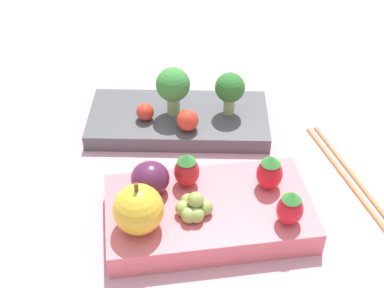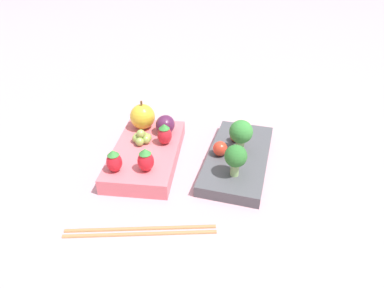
{
  "view_description": "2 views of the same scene",
  "coord_description": "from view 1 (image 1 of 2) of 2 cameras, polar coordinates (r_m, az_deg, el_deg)",
  "views": [
    {
      "loc": [
        -0.02,
        -0.45,
        0.41
      ],
      "look_at": [
        0.0,
        -0.0,
        0.04
      ],
      "focal_mm": 50.0,
      "sensor_mm": 36.0,
      "label": 1
    },
    {
      "loc": [
        0.49,
        0.09,
        0.36
      ],
      "look_at": [
        0.0,
        -0.0,
        0.04
      ],
      "focal_mm": 32.0,
      "sensor_mm": 36.0,
      "label": 2
    }
  ],
  "objects": [
    {
      "name": "ground_plane",
      "position": [
        0.6,
        -0.22,
        -2.58
      ],
      "size": [
        4.0,
        4.0,
        0.0
      ],
      "primitive_type": "plane",
      "color": "#C6939E"
    },
    {
      "name": "bento_box_savoury",
      "position": [
        0.66,
        -1.45,
        2.6
      ],
      "size": [
        0.23,
        0.12,
        0.02
      ],
      "color": "#4C4C51",
      "rests_on": "ground_plane"
    },
    {
      "name": "bento_box_fruit",
      "position": [
        0.54,
        1.79,
        -7.39
      ],
      "size": [
        0.21,
        0.13,
        0.03
      ],
      "color": "#DB6670",
      "rests_on": "ground_plane"
    },
    {
      "name": "broccoli_floret_0",
      "position": [
        0.63,
        4.06,
        5.89
      ],
      "size": [
        0.04,
        0.04,
        0.05
      ],
      "color": "#93B770",
      "rests_on": "bento_box_savoury"
    },
    {
      "name": "broccoli_floret_1",
      "position": [
        0.63,
        -2.04,
        6.19
      ],
      "size": [
        0.04,
        0.04,
        0.06
      ],
      "color": "#93B770",
      "rests_on": "bento_box_savoury"
    },
    {
      "name": "cherry_tomato_0",
      "position": [
        0.62,
        -0.39,
        2.56
      ],
      "size": [
        0.03,
        0.03,
        0.03
      ],
      "color": "red",
      "rests_on": "bento_box_savoury"
    },
    {
      "name": "cherry_tomato_1",
      "position": [
        0.64,
        -5.02,
        3.45
      ],
      "size": [
        0.02,
        0.02,
        0.02
      ],
      "color": "red",
      "rests_on": "bento_box_savoury"
    },
    {
      "name": "apple",
      "position": [
        0.49,
        -5.75,
        -6.94
      ],
      "size": [
        0.05,
        0.05,
        0.06
      ],
      "color": "gold",
      "rests_on": "bento_box_fruit"
    },
    {
      "name": "strawberry_0",
      "position": [
        0.54,
        8.29,
        -3.0
      ],
      "size": [
        0.03,
        0.03,
        0.04
      ],
      "color": "red",
      "rests_on": "bento_box_fruit"
    },
    {
      "name": "strawberry_1",
      "position": [
        0.53,
        -0.56,
        -2.79
      ],
      "size": [
        0.03,
        0.03,
        0.04
      ],
      "color": "red",
      "rests_on": "bento_box_fruit"
    },
    {
      "name": "strawberry_2",
      "position": [
        0.51,
        10.43,
        -6.71
      ],
      "size": [
        0.02,
        0.02,
        0.04
      ],
      "color": "red",
      "rests_on": "bento_box_fruit"
    },
    {
      "name": "plum",
      "position": [
        0.53,
        -4.48,
        -3.68
      ],
      "size": [
        0.04,
        0.04,
        0.03
      ],
      "color": "#511E42",
      "rests_on": "bento_box_fruit"
    },
    {
      "name": "grape_cluster",
      "position": [
        0.51,
        0.24,
        -6.71
      ],
      "size": [
        0.04,
        0.03,
        0.03
      ],
      "color": "#8EA84C",
      "rests_on": "bento_box_fruit"
    },
    {
      "name": "chopsticks_pair",
      "position": [
        0.61,
        17.16,
        -4.13
      ],
      "size": [
        0.06,
        0.21,
        0.01
      ],
      "color": "#A37547",
      "rests_on": "ground_plane"
    }
  ]
}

